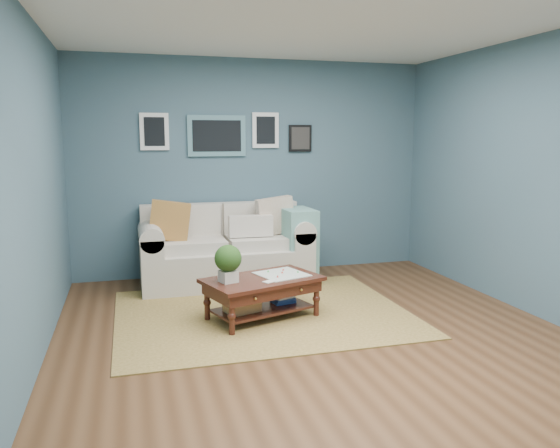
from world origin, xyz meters
name	(u,v)px	position (x,y,z in m)	size (l,w,h in m)	color
room_shell	(317,182)	(-0.01, 0.06, 1.36)	(5.00, 5.02, 2.70)	brown
area_rug	(262,313)	(-0.32, 0.78, 0.01)	(2.83, 2.26, 0.01)	brown
loveseat	(232,248)	(-0.38, 2.03, 0.42)	(2.03, 0.92, 1.04)	beige
coffee_table	(257,286)	(-0.41, 0.62, 0.34)	(1.22, 0.94, 0.76)	#371A11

